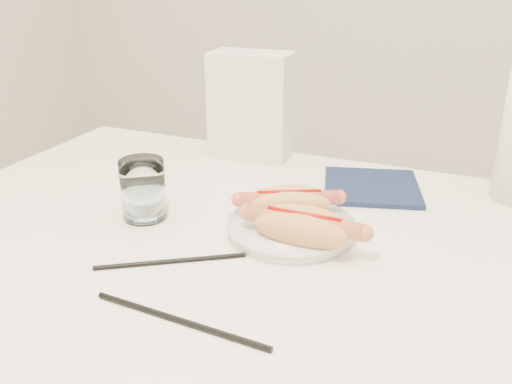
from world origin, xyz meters
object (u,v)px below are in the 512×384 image
at_px(water_glass, 143,189).
at_px(napkin_box, 251,106).
at_px(hotdog_left, 289,202).
at_px(plate, 291,229).
at_px(table, 265,276).
at_px(hotdog_right, 304,227).

xyz_separation_m(water_glass, napkin_box, (0.04, 0.34, 0.06)).
bearing_deg(water_glass, hotdog_left, 17.95).
bearing_deg(plate, water_glass, -171.14).
bearing_deg(table, plate, 56.60).
xyz_separation_m(table, hotdog_left, (0.01, 0.08, 0.10)).
bearing_deg(water_glass, hotdog_right, -0.73).
height_order(plate, hotdog_left, hotdog_left).
height_order(hotdog_right, water_glass, water_glass).
height_order(table, hotdog_right, hotdog_right).
distance_m(plate, napkin_box, 0.38).
height_order(table, plate, plate).
bearing_deg(plate, table, -123.40).
bearing_deg(water_glass, napkin_box, 83.32).
distance_m(table, water_glass, 0.24).
xyz_separation_m(table, hotdog_right, (0.06, -0.00, 0.10)).
height_order(hotdog_left, hotdog_right, hotdog_right).
bearing_deg(hotdog_left, plate, -91.03).
distance_m(table, hotdog_left, 0.12).
bearing_deg(napkin_box, water_glass, -101.13).
bearing_deg(hotdog_right, plate, 128.64).
distance_m(plate, water_glass, 0.25).
relative_size(plate, hotdog_right, 1.09).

